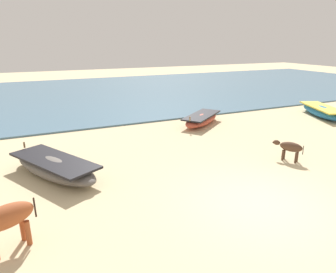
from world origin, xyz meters
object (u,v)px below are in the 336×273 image
Objects in this scene: cow_adult_rust at (3,220)px; fishing_boat_2 at (322,111)px; fishing_boat_3 at (55,167)px; calf_near_dark at (290,147)px; fishing_boat_1 at (202,119)px.

fishing_boat_2 is at bearing 174.58° from cow_adult_rust.
fishing_boat_2 is at bearing -110.08° from fishing_boat_3.
fishing_boat_3 is at bearing -59.87° from fishing_boat_2.
fishing_boat_2 reaches higher than calf_near_dark.
cow_adult_rust is 8.85m from calf_near_dark.
fishing_boat_3 reaches higher than fishing_boat_2.
cow_adult_rust reaches higher than fishing_boat_1.
calf_near_dark is at bearing -133.58° from fishing_boat_3.
fishing_boat_1 is at bearing -79.04° from fishing_boat_2.
calf_near_dark is (7.58, -2.05, 0.19)m from fishing_boat_3.
fishing_boat_3 is 2.59× the size of cow_adult_rust.
fishing_boat_3 is (-14.19, -2.09, 0.01)m from fishing_boat_2.
fishing_boat_2 is (6.93, -1.32, 0.02)m from fishing_boat_1.
fishing_boat_1 reaches higher than calf_near_dark.
fishing_boat_2 is at bearing -86.20° from calf_near_dark.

